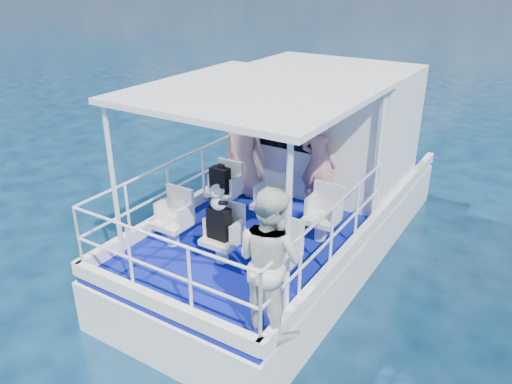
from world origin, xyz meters
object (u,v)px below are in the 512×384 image
passenger_port_fwd (244,147)px  passenger_stbd_aft (270,260)px  backpack_center (219,223)px  panda (218,196)px

passenger_port_fwd → passenger_stbd_aft: size_ratio=1.02×
backpack_center → panda: (0.01, -0.03, 0.42)m
passenger_port_fwd → passenger_stbd_aft: passenger_port_fwd is taller
panda → passenger_stbd_aft: bearing=-31.5°
passenger_port_fwd → panda: passenger_port_fwd is taller
passenger_port_fwd → panda: size_ratio=4.61×
backpack_center → panda: size_ratio=1.19×
passenger_stbd_aft → backpack_center: size_ratio=3.81×
passenger_port_fwd → backpack_center: size_ratio=3.87×
passenger_stbd_aft → passenger_port_fwd: bearing=-39.0°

